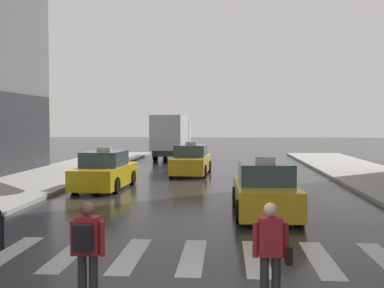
{
  "coord_description": "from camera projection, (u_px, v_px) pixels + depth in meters",
  "views": [
    {
      "loc": [
        0.7,
        -7.08,
        2.9
      ],
      "look_at": [
        -0.37,
        8.0,
        2.18
      ],
      "focal_mm": 44.64,
      "sensor_mm": 36.0,
      "label": 1
    }
  ],
  "objects": [
    {
      "name": "taxi_second",
      "position": [
        105.0,
        172.0,
        20.56
      ],
      "size": [
        2.09,
        4.61,
        1.8
      ],
      "color": "yellow",
      "rests_on": "ground"
    },
    {
      "name": "taxi_third",
      "position": [
        191.0,
        161.0,
        26.08
      ],
      "size": [
        2.11,
        4.62,
        1.8
      ],
      "color": "gold",
      "rests_on": "ground"
    },
    {
      "name": "pedestrian_with_handbag",
      "position": [
        271.0,
        249.0,
        7.37
      ],
      "size": [
        0.6,
        0.24,
        1.65
      ],
      "color": "#333338",
      "rests_on": "ground"
    },
    {
      "name": "pedestrian_with_backpack",
      "position": [
        87.0,
        245.0,
        7.42
      ],
      "size": [
        0.55,
        0.43,
        1.65
      ],
      "color": "#333338",
      "rests_on": "ground"
    },
    {
      "name": "box_truck",
      "position": [
        172.0,
        135.0,
        36.45
      ],
      "size": [
        2.47,
        7.6,
        3.35
      ],
      "color": "#2D2D2D",
      "rests_on": "ground"
    },
    {
      "name": "taxi_lead",
      "position": [
        265.0,
        191.0,
        14.92
      ],
      "size": [
        1.99,
        4.57,
        1.8
      ],
      "color": "gold",
      "rests_on": "ground"
    },
    {
      "name": "crosswalk_markings",
      "position": [
        193.0,
        256.0,
        10.23
      ],
      "size": [
        11.3,
        2.8,
        0.01
      ],
      "color": "silver",
      "rests_on": "ground"
    }
  ]
}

